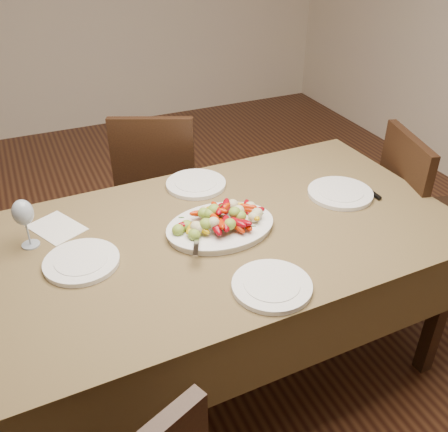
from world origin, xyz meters
TOP-DOWN VIEW (x-y plane):
  - floor at (0.00, 0.00)m, footprint 6.00×6.00m
  - dining_table at (0.13, -0.17)m, footprint 1.87×1.09m
  - chair_far at (0.16, 0.77)m, footprint 0.55×0.55m
  - chair_right at (1.27, -0.15)m, footprint 0.52×0.52m
  - serving_platter at (0.12, -0.18)m, footprint 0.42×0.32m
  - roasted_vegetables at (0.12, -0.18)m, footprint 0.35×0.24m
  - serving_spoon at (0.05, -0.21)m, footprint 0.28×0.17m
  - plate_left at (-0.41, -0.17)m, footprint 0.26×0.26m
  - plate_right at (0.70, -0.13)m, footprint 0.28×0.28m
  - plate_far at (0.16, 0.20)m, footprint 0.27×0.27m
  - plate_near at (0.14, -0.55)m, footprint 0.27×0.27m
  - wine_glass at (-0.56, 0.02)m, footprint 0.08×0.08m
  - menu_card at (-0.46, 0.10)m, footprint 0.23×0.25m
  - table_knife at (0.83, -0.15)m, footprint 0.02×0.20m

SIDE VIEW (x-z plane):
  - floor at x=0.00m, z-range 0.00..0.00m
  - dining_table at x=0.13m, z-range 0.00..0.76m
  - chair_far at x=0.16m, z-range 0.00..0.95m
  - chair_right at x=1.27m, z-range 0.00..0.95m
  - menu_card at x=-0.46m, z-range 0.76..0.76m
  - table_knife at x=0.83m, z-range 0.76..0.77m
  - plate_left at x=-0.41m, z-range 0.76..0.78m
  - plate_right at x=0.70m, z-range 0.76..0.78m
  - plate_far at x=0.16m, z-range 0.76..0.78m
  - plate_near at x=0.14m, z-range 0.76..0.78m
  - serving_platter at x=0.12m, z-range 0.76..0.78m
  - serving_spoon at x=0.05m, z-range 0.79..0.82m
  - roasted_vegetables at x=0.12m, z-range 0.78..0.87m
  - wine_glass at x=-0.56m, z-range 0.76..0.96m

